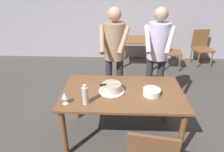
# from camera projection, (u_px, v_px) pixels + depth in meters

# --- Properties ---
(ground_plane) EXTENTS (14.00, 14.00, 0.00)m
(ground_plane) POSITION_uv_depth(u_px,v_px,m) (121.00, 135.00, 2.87)
(ground_plane) COLOR #4C4742
(back_wall) EXTENTS (10.00, 0.12, 2.70)m
(back_wall) POSITION_uv_depth(u_px,v_px,m) (122.00, 9.00, 5.13)
(back_wall) COLOR #ADA8B2
(back_wall) RESTS_ON ground_plane
(main_dining_table) EXTENTS (1.58, 0.91, 0.75)m
(main_dining_table) POSITION_uv_depth(u_px,v_px,m) (122.00, 98.00, 2.58)
(main_dining_table) COLOR brown
(main_dining_table) RESTS_ON ground_plane
(cake_on_platter) EXTENTS (0.34, 0.34, 0.11)m
(cake_on_platter) POSITION_uv_depth(u_px,v_px,m) (112.00, 88.00, 2.51)
(cake_on_platter) COLOR silver
(cake_on_platter) RESTS_ON main_dining_table
(cake_knife) EXTENTS (0.26, 0.11, 0.02)m
(cake_knife) POSITION_uv_depth(u_px,v_px,m) (106.00, 84.00, 2.46)
(cake_knife) COLOR silver
(cake_knife) RESTS_ON cake_on_platter
(plate_stack) EXTENTS (0.22, 0.22, 0.08)m
(plate_stack) POSITION_uv_depth(u_px,v_px,m) (152.00, 92.00, 2.44)
(plate_stack) COLOR white
(plate_stack) RESTS_ON main_dining_table
(wine_glass_near) EXTENTS (0.08, 0.08, 0.14)m
(wine_glass_near) POSITION_uv_depth(u_px,v_px,m) (65.00, 96.00, 2.24)
(wine_glass_near) COLOR silver
(wine_glass_near) RESTS_ON main_dining_table
(water_bottle) EXTENTS (0.07, 0.07, 0.25)m
(water_bottle) POSITION_uv_depth(u_px,v_px,m) (85.00, 95.00, 2.23)
(water_bottle) COLOR silver
(water_bottle) RESTS_ON main_dining_table
(person_cutting_cake) EXTENTS (0.46, 0.57, 1.72)m
(person_cutting_cake) POSITION_uv_depth(u_px,v_px,m) (114.00, 51.00, 2.98)
(person_cutting_cake) COLOR #2D2D38
(person_cutting_cake) RESTS_ON ground_plane
(person_standing_beside) EXTENTS (0.46, 0.57, 1.72)m
(person_standing_beside) POSITION_uv_depth(u_px,v_px,m) (157.00, 51.00, 2.99)
(person_standing_beside) COLOR #2D2D38
(person_standing_beside) RESTS_ON ground_plane
(background_table) EXTENTS (1.00, 0.70, 0.74)m
(background_table) POSITION_uv_depth(u_px,v_px,m) (134.00, 45.00, 4.84)
(background_table) COLOR brown
(background_table) RESTS_ON ground_plane
(background_chair_0) EXTENTS (0.49, 0.49, 0.90)m
(background_chair_0) POSITION_uv_depth(u_px,v_px,m) (170.00, 50.00, 4.80)
(background_chair_0) COLOR brown
(background_chair_0) RESTS_ON ground_plane
(background_chair_1) EXTENTS (0.51, 0.51, 0.90)m
(background_chair_1) POSITION_uv_depth(u_px,v_px,m) (202.00, 46.00, 5.05)
(background_chair_1) COLOR brown
(background_chair_1) RESTS_ON ground_plane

